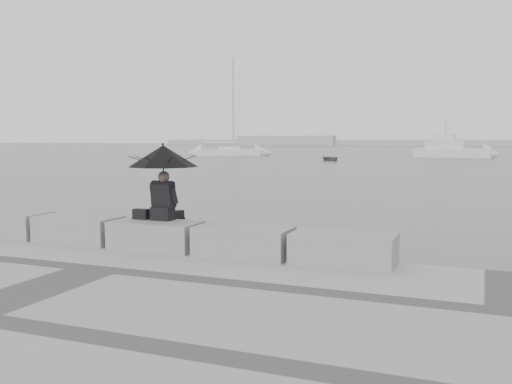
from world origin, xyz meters
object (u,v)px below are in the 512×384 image
at_px(dinghy, 331,158).
at_px(motor_cruiser, 453,150).
at_px(sailboat_left, 230,152).
at_px(seated_person, 163,163).

bearing_deg(dinghy, motor_cruiser, 11.50).
distance_m(sailboat_left, motor_cruiser, 28.10).
bearing_deg(motor_cruiser, sailboat_left, -166.93).
bearing_deg(dinghy, sailboat_left, 107.79).
xyz_separation_m(sailboat_left, dinghy, (16.45, -10.36, -0.26)).
relative_size(sailboat_left, motor_cruiser, 1.43).
xyz_separation_m(seated_person, motor_cruiser, (1.69, 63.95, -1.13)).
distance_m(seated_person, sailboat_left, 65.48).
distance_m(motor_cruiser, dinghy, 18.28).
xyz_separation_m(seated_person, dinghy, (-9.69, 49.65, -1.77)).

